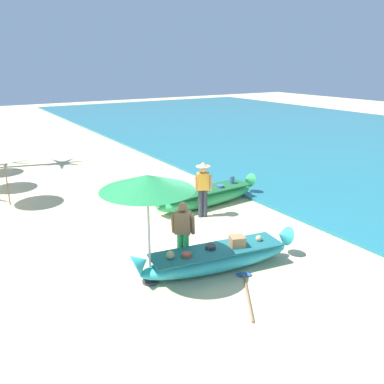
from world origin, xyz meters
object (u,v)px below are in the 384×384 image
at_px(person_vendor_hatted, 203,186).
at_px(paddle, 247,288).
at_px(person_tourist_customer, 183,230).
at_px(boat_green_midground, 207,197).
at_px(patio_umbrella_large, 147,183).
at_px(boat_cyan_foreground, 217,258).

relative_size(person_vendor_hatted, paddle, 1.03).
height_order(person_vendor_hatted, paddle, person_vendor_hatted).
bearing_deg(person_tourist_customer, boat_green_midground, 48.90).
height_order(boat_green_midground, patio_umbrella_large, patio_umbrella_large).
bearing_deg(patio_umbrella_large, person_tourist_customer, 19.16).
bearing_deg(patio_umbrella_large, paddle, -39.77).
bearing_deg(person_tourist_customer, boat_cyan_foreground, -50.68).
xyz_separation_m(boat_cyan_foreground, paddle, (0.03, -1.03, -0.27)).
distance_m(person_vendor_hatted, paddle, 4.40).
relative_size(boat_cyan_foreground, person_vendor_hatted, 2.33).
xyz_separation_m(person_vendor_hatted, paddle, (-1.51, -4.02, -0.97)).
xyz_separation_m(person_tourist_customer, paddle, (0.56, -1.68, -0.84)).
height_order(patio_umbrella_large, paddle, patio_umbrella_large).
bearing_deg(paddle, boat_green_midground, 65.68).
distance_m(boat_cyan_foreground, paddle, 1.07).
bearing_deg(boat_green_midground, person_vendor_hatted, -129.75).
bearing_deg(boat_green_midground, boat_cyan_foreground, -120.30).
bearing_deg(boat_cyan_foreground, boat_green_midground, 59.70).
distance_m(person_vendor_hatted, patio_umbrella_large, 4.29).
bearing_deg(boat_green_midground, person_tourist_customer, -131.10).
relative_size(person_vendor_hatted, person_tourist_customer, 1.12).
relative_size(boat_cyan_foreground, boat_green_midground, 0.97).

